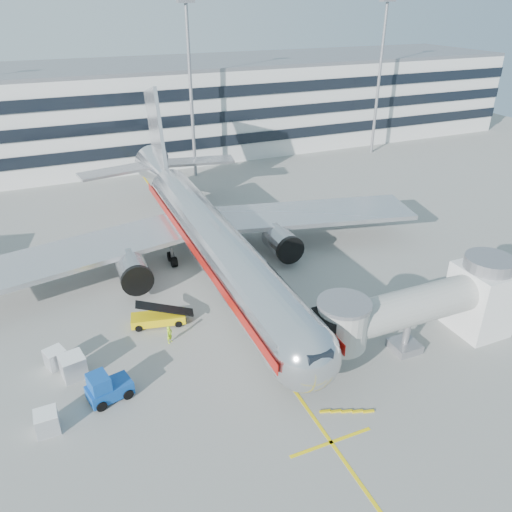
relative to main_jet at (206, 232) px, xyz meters
name	(u,v)px	position (x,y,z in m)	size (l,w,h in m)	color
ground	(249,326)	(0.00, -11.72, -4.23)	(180.00, 180.00, 0.00)	gray
lead_in_line	(213,275)	(0.00, -1.72, -4.23)	(0.25, 70.00, 0.01)	yellow
stop_bar	(331,442)	(0.00, -25.72, -4.23)	(6.00, 0.25, 0.01)	yellow
main_jet	(206,232)	(0.00, 0.00, 0.00)	(50.95, 48.70, 16.06)	silver
jet_bridge	(427,306)	(12.18, -19.72, -0.36)	(17.80, 4.50, 7.00)	silver
terminal	(123,111)	(0.00, 46.23, 3.57)	(150.00, 24.25, 15.60)	silver
light_mast_centre	(190,79)	(8.00, 30.28, 10.64)	(2.40, 1.20, 25.45)	gray
light_mast_east	(380,67)	(42.00, 30.28, 10.64)	(2.40, 1.20, 25.45)	gray
belt_loader	(158,318)	(-7.24, -8.20, -3.56)	(5.06, 2.65, 2.36)	#D8B609
baggage_tug	(106,388)	(-12.78, -15.90, -3.23)	(3.41, 2.56, 2.31)	#0D4095
cargo_container_left	(73,366)	(-14.75, -12.39, -3.31)	(2.03, 2.03, 1.84)	silver
cargo_container_right	(56,358)	(-15.93, -10.62, -3.48)	(1.83, 1.83, 1.51)	silver
cargo_container_front	(47,422)	(-16.88, -17.39, -3.45)	(1.50, 1.50, 1.57)	silver
ramp_worker	(169,334)	(-6.98, -11.19, -3.43)	(0.59, 0.39, 1.61)	#B1E518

